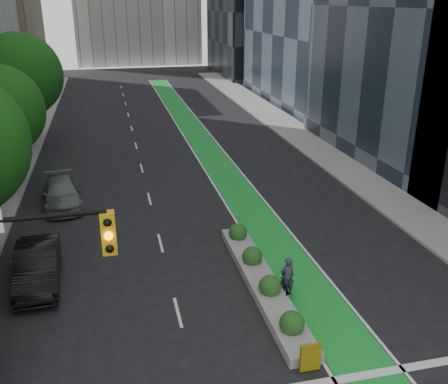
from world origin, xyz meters
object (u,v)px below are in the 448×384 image
bicycle (285,282)px  parked_car_left_far (62,193)px  median_planter (262,279)px  parked_car_left_mid (38,266)px  cyclist (287,276)px

bicycle → parked_car_left_far: (-9.52, 11.81, 0.26)m
median_planter → parked_car_left_mid: 9.45m
cyclist → parked_car_left_mid: size_ratio=0.35×
parked_car_left_mid → parked_car_left_far: bearing=84.5°
median_planter → bicycle: 1.03m
cyclist → parked_car_left_far: bearing=-53.5°
median_planter → parked_car_left_far: parked_car_left_far is taller
median_planter → parked_car_left_mid: size_ratio=2.09×
median_planter → bicycle: bearing=-38.7°
median_planter → bicycle: (0.80, -0.64, 0.11)m
median_planter → parked_car_left_far: bearing=128.0°
median_planter → cyclist: bearing=-45.2°
bicycle → parked_car_left_mid: parked_car_left_mid is taller
parked_car_left_mid → cyclist: bearing=-21.1°
bicycle → parked_car_left_mid: bearing=177.5°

